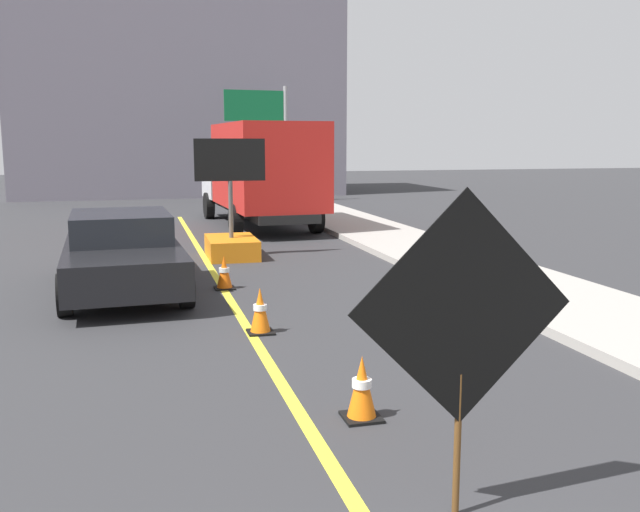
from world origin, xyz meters
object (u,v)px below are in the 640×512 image
highway_guide_sign (268,123)px  traffic_cone_far_lane (224,273)px  traffic_cone_mid_lane (260,311)px  arrow_board_trailer (231,236)px  box_truck (260,171)px  traffic_cone_near_sign (362,388)px  roadwork_sign (462,314)px  pickup_car (122,252)px

highway_guide_sign → traffic_cone_far_lane: 18.55m
traffic_cone_mid_lane → arrow_board_trailer: bearing=85.8°
traffic_cone_far_lane → traffic_cone_mid_lane: bearing=-87.9°
box_truck → traffic_cone_near_sign: size_ratio=12.24×
roadwork_sign → box_truck: size_ratio=0.31×
traffic_cone_mid_lane → traffic_cone_far_lane: size_ratio=1.06×
box_truck → highway_guide_sign: highway_guide_sign is taller
box_truck → pickup_car: 9.78m
traffic_cone_mid_lane → traffic_cone_near_sign: bearing=-82.8°
arrow_board_trailer → traffic_cone_far_lane: (-0.60, -3.50, -0.18)m
arrow_board_trailer → box_truck: 6.05m
roadwork_sign → traffic_cone_near_sign: (-0.10, 1.84, -1.17)m
roadwork_sign → box_truck: 17.43m
roadwork_sign → traffic_cone_mid_lane: bearing=95.7°
roadwork_sign → arrow_board_trailer: bearing=90.1°
traffic_cone_mid_lane → traffic_cone_far_lane: (-0.11, 3.08, -0.02)m
pickup_car → traffic_cone_near_sign: size_ratio=7.97×
box_truck → traffic_cone_far_lane: (-2.27, -9.18, -1.44)m
box_truck → pickup_car: (-4.04, -8.85, -1.05)m
arrow_board_trailer → traffic_cone_mid_lane: (-0.49, -6.59, -0.16)m
arrow_board_trailer → traffic_cone_mid_lane: arrow_board_trailer is taller
traffic_cone_near_sign → traffic_cone_far_lane: traffic_cone_near_sign is taller
pickup_car → traffic_cone_mid_lane: 3.91m
box_truck → highway_guide_sign: size_ratio=1.53×
arrow_board_trailer → traffic_cone_far_lane: size_ratio=4.41×
traffic_cone_near_sign → traffic_cone_far_lane: (-0.52, 6.33, -0.01)m
traffic_cone_near_sign → traffic_cone_far_lane: bearing=94.7°
arrow_board_trailer → pickup_car: 3.96m
box_truck → traffic_cone_mid_lane: bearing=-100.0°
arrow_board_trailer → traffic_cone_mid_lane: size_ratio=4.18×
roadwork_sign → arrow_board_trailer: (-0.02, 11.67, -0.99)m
highway_guide_sign → traffic_cone_far_lane: highway_guide_sign is taller
pickup_car → traffic_cone_far_lane: bearing=-10.7°
arrow_board_trailer → traffic_cone_mid_lane: bearing=-94.2°
arrow_board_trailer → box_truck: size_ratio=0.35×
arrow_board_trailer → traffic_cone_far_lane: arrow_board_trailer is taller
pickup_car → roadwork_sign: bearing=-74.3°
traffic_cone_mid_lane → highway_guide_sign: bearing=79.0°
highway_guide_sign → traffic_cone_near_sign: highway_guide_sign is taller
pickup_car → traffic_cone_far_lane: 1.84m
arrow_board_trailer → traffic_cone_far_lane: 3.56m
arrow_board_trailer → highway_guide_sign: size_ratio=0.54×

